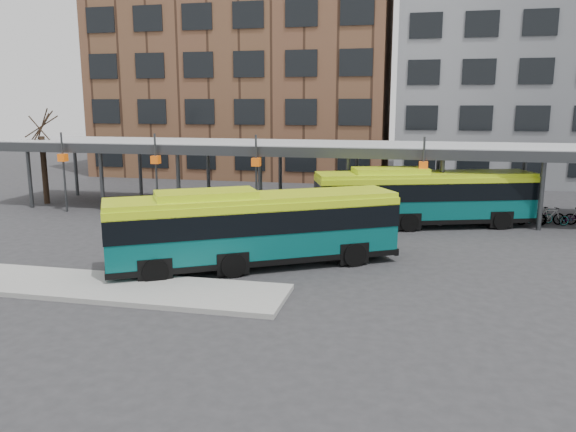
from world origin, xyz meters
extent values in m
plane|color=#28282B|center=(0.00, 0.00, 0.00)|extent=(120.00, 120.00, 0.00)
cube|color=gray|center=(-5.50, -3.00, 0.09)|extent=(14.00, 3.00, 0.18)
cube|color=#999B9E|center=(0.00, 13.00, 4.00)|extent=(40.00, 6.00, 0.35)
cube|color=#383A3D|center=(0.00, 10.00, 3.85)|extent=(40.00, 0.15, 0.55)
cylinder|color=#383A3D|center=(-18.00, 10.50, 1.90)|extent=(0.24, 0.24, 3.80)
cylinder|color=#383A3D|center=(-18.00, 15.50, 1.90)|extent=(0.24, 0.24, 3.80)
cylinder|color=#383A3D|center=(-13.00, 10.50, 1.90)|extent=(0.24, 0.24, 3.80)
cylinder|color=#383A3D|center=(-13.00, 15.50, 1.90)|extent=(0.24, 0.24, 3.80)
cylinder|color=#383A3D|center=(-8.00, 10.50, 1.90)|extent=(0.24, 0.24, 3.80)
cylinder|color=#383A3D|center=(-8.00, 15.50, 1.90)|extent=(0.24, 0.24, 3.80)
cylinder|color=#383A3D|center=(-3.00, 10.50, 1.90)|extent=(0.24, 0.24, 3.80)
cylinder|color=#383A3D|center=(-3.00, 15.50, 1.90)|extent=(0.24, 0.24, 3.80)
cylinder|color=#383A3D|center=(2.00, 10.50, 1.90)|extent=(0.24, 0.24, 3.80)
cylinder|color=#383A3D|center=(2.00, 15.50, 1.90)|extent=(0.24, 0.24, 3.80)
cylinder|color=#383A3D|center=(7.00, 10.50, 1.90)|extent=(0.24, 0.24, 3.80)
cylinder|color=#383A3D|center=(7.00, 15.50, 1.90)|extent=(0.24, 0.24, 3.80)
cylinder|color=#383A3D|center=(12.00, 10.50, 1.90)|extent=(0.24, 0.24, 3.80)
cylinder|color=#383A3D|center=(12.00, 15.50, 1.90)|extent=(0.24, 0.24, 3.80)
cylinder|color=#383A3D|center=(-15.00, 9.70, 2.40)|extent=(0.12, 0.12, 4.80)
cube|color=#C84F0B|center=(-15.00, 9.70, 3.30)|extent=(0.45, 0.45, 0.45)
cylinder|color=#383A3D|center=(-9.00, 9.70, 2.40)|extent=(0.12, 0.12, 4.80)
cube|color=#C84F0B|center=(-9.00, 9.70, 3.30)|extent=(0.45, 0.45, 0.45)
cylinder|color=#383A3D|center=(-3.00, 9.70, 2.40)|extent=(0.12, 0.12, 4.80)
cube|color=#C84F0B|center=(-3.00, 9.70, 3.30)|extent=(0.45, 0.45, 0.45)
cylinder|color=#383A3D|center=(6.00, 9.70, 2.40)|extent=(0.12, 0.12, 4.80)
cube|color=#C84F0B|center=(6.00, 9.70, 3.30)|extent=(0.45, 0.45, 0.45)
cylinder|color=black|center=(-18.00, 12.00, 2.20)|extent=(0.36, 0.36, 4.40)
cylinder|color=black|center=(-17.90, 12.00, 4.80)|extent=(0.08, 1.63, 1.59)
cylinder|color=black|center=(-18.00, 12.10, 4.80)|extent=(1.63, 0.13, 1.59)
cylinder|color=black|center=(-18.10, 11.99, 4.80)|extent=(0.15, 1.63, 1.59)
cylinder|color=black|center=(-18.00, 11.90, 4.80)|extent=(1.63, 0.10, 1.59)
cube|color=brown|center=(-10.00, 32.00, 11.00)|extent=(26.00, 14.00, 22.00)
cube|color=slate|center=(16.00, 32.00, 10.00)|extent=(24.00, 14.00, 20.00)
cube|color=#074E4D|center=(-0.61, 0.91, 1.53)|extent=(11.17, 7.80, 2.40)
cube|color=black|center=(-0.61, 0.91, 2.01)|extent=(11.24, 7.87, 0.91)
cube|color=#BAD916|center=(-0.61, 0.91, 2.83)|extent=(11.12, 7.72, 0.19)
cube|color=#BAD916|center=(-2.27, -0.04, 3.02)|extent=(4.18, 3.40, 0.34)
cube|color=black|center=(-0.61, 0.91, 0.45)|extent=(11.24, 7.88, 0.23)
cylinder|color=black|center=(3.30, 1.81, 0.48)|extent=(0.97, 0.73, 0.96)
cylinder|color=black|center=(2.13, 3.84, 0.48)|extent=(0.97, 0.73, 0.96)
cylinder|color=black|center=(-1.03, -0.67, 0.48)|extent=(0.97, 0.73, 0.96)
cylinder|color=black|center=(-2.19, 1.36, 0.48)|extent=(0.97, 0.73, 0.96)
cylinder|color=black|center=(-3.52, -2.10, 0.48)|extent=(0.97, 0.73, 0.96)
cylinder|color=black|center=(-4.68, -0.07, 0.48)|extent=(0.97, 0.73, 0.96)
cube|color=#074E4D|center=(6.13, 10.15, 1.53)|extent=(11.62, 5.89, 2.39)
cube|color=black|center=(6.13, 10.15, 2.00)|extent=(11.68, 5.96, 0.91)
cube|color=#BAD916|center=(6.13, 10.15, 2.82)|extent=(11.59, 5.80, 0.19)
cube|color=#BAD916|center=(4.32, 9.55, 3.01)|extent=(4.16, 2.84, 0.33)
cube|color=black|center=(6.13, 10.15, 0.45)|extent=(11.69, 5.96, 0.23)
cylinder|color=black|center=(10.12, 10.26, 0.48)|extent=(1.00, 0.57, 0.95)
cylinder|color=black|center=(9.38, 12.47, 0.48)|extent=(1.00, 0.57, 0.95)
cylinder|color=black|center=(5.41, 8.69, 0.48)|extent=(1.00, 0.57, 0.95)
cylinder|color=black|center=(4.68, 10.89, 0.48)|extent=(1.00, 0.57, 0.95)
cylinder|color=black|center=(2.70, 7.78, 0.48)|extent=(1.00, 0.57, 0.95)
cylinder|color=black|center=(1.96, 9.99, 0.48)|extent=(1.00, 0.57, 0.95)
imported|color=slate|center=(10.87, 12.12, 0.44)|extent=(1.76, 0.99, 0.87)
imported|color=slate|center=(11.83, 11.66, 0.47)|extent=(1.60, 0.53, 0.95)
imported|color=slate|center=(12.34, 12.24, 0.42)|extent=(1.69, 0.97, 0.84)
imported|color=slate|center=(12.83, 11.98, 0.50)|extent=(1.73, 0.87, 1.00)
imported|color=slate|center=(14.08, 12.12, 0.44)|extent=(1.76, 1.09, 0.87)
camera|label=1|loc=(5.42, -20.14, 6.48)|focal=35.00mm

